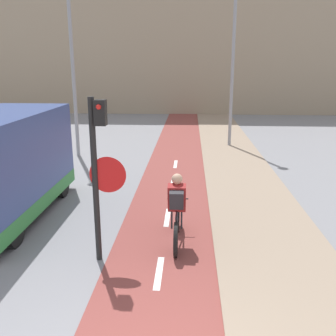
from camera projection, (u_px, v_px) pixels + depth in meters
building_row_background at (185, 42)px, 28.75m from camera, size 60.00×5.20×10.47m
traffic_light_pole at (99, 163)px, 6.67m from camera, size 0.67×0.25×3.08m
street_lamp_far at (71, 33)px, 14.06m from camera, size 0.36×0.36×7.88m
street_lamp_sidewalk at (234, 37)px, 15.78m from camera, size 0.36×0.36×7.82m
cyclist_near at (177, 212)px, 7.61m from camera, size 0.46×1.82×1.52m
van at (2, 168)px, 8.87m from camera, size 2.00×4.62×2.52m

